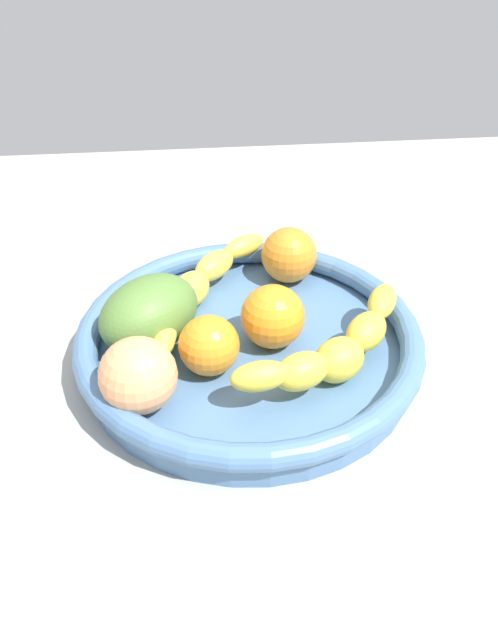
% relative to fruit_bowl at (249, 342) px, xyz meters
% --- Properties ---
extents(kitchen_counter, '(1.20, 1.20, 0.03)m').
position_rel_fruit_bowl_xyz_m(kitchen_counter, '(0.00, 0.00, -0.04)').
color(kitchen_counter, '#9F9F98').
rests_on(kitchen_counter, ground).
extents(fruit_bowl, '(0.35, 0.35, 0.05)m').
position_rel_fruit_bowl_xyz_m(fruit_bowl, '(0.00, 0.00, 0.00)').
color(fruit_bowl, '#4C729F').
rests_on(fruit_bowl, kitchen_counter).
extents(banana_draped_left, '(0.20, 0.15, 0.05)m').
position_rel_fruit_bowl_xyz_m(banana_draped_left, '(-0.07, 0.05, 0.03)').
color(banana_draped_left, yellow).
rests_on(banana_draped_left, fruit_bowl).
extents(banana_draped_right, '(0.14, 0.22, 0.04)m').
position_rel_fruit_bowl_xyz_m(banana_draped_right, '(0.05, -0.07, 0.02)').
color(banana_draped_right, yellow).
rests_on(banana_draped_right, fruit_bowl).
extents(orange_front, '(0.06, 0.06, 0.06)m').
position_rel_fruit_bowl_xyz_m(orange_front, '(-0.02, 0.00, 0.03)').
color(orange_front, orange).
rests_on(orange_front, fruit_bowl).
extents(orange_mid_left, '(0.06, 0.06, 0.06)m').
position_rel_fruit_bowl_xyz_m(orange_mid_left, '(0.04, 0.04, 0.03)').
color(orange_mid_left, orange).
rests_on(orange_mid_left, fruit_bowl).
extents(orange_mid_right, '(0.06, 0.06, 0.06)m').
position_rel_fruit_bowl_xyz_m(orange_mid_right, '(-0.06, -0.12, 0.03)').
color(orange_mid_right, orange).
rests_on(orange_mid_right, fruit_bowl).
extents(mango_green, '(0.13, 0.13, 0.07)m').
position_rel_fruit_bowl_xyz_m(mango_green, '(0.10, -0.01, 0.03)').
color(mango_green, '#537C36').
rests_on(mango_green, fruit_bowl).
extents(peach_blush, '(0.07, 0.07, 0.07)m').
position_rel_fruit_bowl_xyz_m(peach_blush, '(0.11, 0.08, 0.03)').
color(peach_blush, '#F9A469').
rests_on(peach_blush, fruit_bowl).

